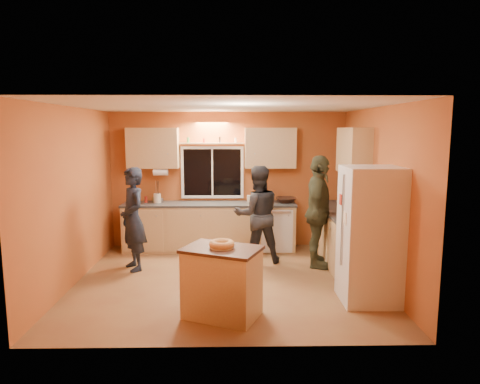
{
  "coord_description": "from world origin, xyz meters",
  "views": [
    {
      "loc": [
        0.09,
        -6.22,
        2.27
      ],
      "look_at": [
        0.21,
        0.4,
        1.3
      ],
      "focal_mm": 32.0,
      "sensor_mm": 36.0,
      "label": 1
    }
  ],
  "objects_px": {
    "refrigerator": "(370,235)",
    "person_center": "(257,215)",
    "person_left": "(133,219)",
    "person_right": "(318,212)",
    "island": "(222,282)"
  },
  "relations": [
    {
      "from": "island",
      "to": "person_right",
      "type": "height_order",
      "value": "person_right"
    },
    {
      "from": "person_left",
      "to": "person_right",
      "type": "xyz_separation_m",
      "value": [
        3.02,
        0.09,
        0.09
      ]
    },
    {
      "from": "refrigerator",
      "to": "person_left",
      "type": "relative_size",
      "value": 1.07
    },
    {
      "from": "refrigerator",
      "to": "island",
      "type": "relative_size",
      "value": 1.7
    },
    {
      "from": "person_left",
      "to": "person_right",
      "type": "height_order",
      "value": "person_right"
    },
    {
      "from": "island",
      "to": "person_left",
      "type": "distance_m",
      "value": 2.37
    },
    {
      "from": "person_left",
      "to": "refrigerator",
      "type": "bearing_deg",
      "value": 36.88
    },
    {
      "from": "island",
      "to": "person_right",
      "type": "relative_size",
      "value": 0.57
    },
    {
      "from": "refrigerator",
      "to": "person_center",
      "type": "height_order",
      "value": "refrigerator"
    },
    {
      "from": "person_center",
      "to": "person_right",
      "type": "relative_size",
      "value": 0.9
    },
    {
      "from": "person_left",
      "to": "island",
      "type": "bearing_deg",
      "value": 8.01
    },
    {
      "from": "island",
      "to": "person_center",
      "type": "xyz_separation_m",
      "value": [
        0.55,
        2.15,
        0.4
      ]
    },
    {
      "from": "person_left",
      "to": "person_center",
      "type": "bearing_deg",
      "value": 68.13
    },
    {
      "from": "island",
      "to": "refrigerator",
      "type": "bearing_deg",
      "value": 36.38
    },
    {
      "from": "refrigerator",
      "to": "person_left",
      "type": "distance_m",
      "value": 3.68
    }
  ]
}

